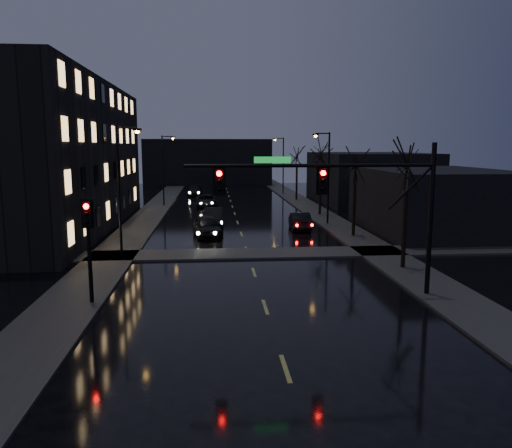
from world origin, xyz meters
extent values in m
plane|color=black|center=(0.00, 0.00, 0.00)|extent=(160.00, 160.00, 0.00)
cube|color=#2D2D2B|center=(-8.50, 35.00, 0.06)|extent=(3.00, 140.00, 0.12)
cube|color=#2D2D2B|center=(8.50, 35.00, 0.06)|extent=(3.00, 140.00, 0.12)
cube|color=#2D2D2B|center=(0.00, 18.50, 0.06)|extent=(40.00, 3.00, 0.12)
cube|color=black|center=(-16.50, 30.00, 6.00)|extent=(12.00, 30.00, 12.00)
cube|color=black|center=(15.50, 26.00, 2.50)|extent=(10.00, 14.00, 5.00)
cube|color=black|center=(17.00, 48.00, 3.00)|extent=(12.00, 18.00, 6.00)
cube|color=black|center=(-3.00, 78.00, 4.00)|extent=(22.00, 10.00, 8.00)
cylinder|color=black|center=(7.60, 9.00, 3.50)|extent=(0.22, 0.22, 7.00)
cylinder|color=black|center=(2.10, 9.00, 6.00)|extent=(11.00, 0.16, 0.16)
cylinder|color=black|center=(6.60, 9.00, 5.00)|extent=(2.05, 0.10, 2.05)
cube|color=#0C591E|center=(0.40, 9.00, 6.25)|extent=(1.60, 0.04, 0.28)
cube|color=black|center=(-1.90, 9.00, 5.35)|extent=(0.35, 0.28, 1.05)
sphere|color=#FF0705|center=(-1.90, 8.84, 5.68)|extent=(0.22, 0.22, 0.22)
cube|color=black|center=(2.60, 9.00, 5.35)|extent=(0.35, 0.28, 1.05)
sphere|color=#FF0705|center=(2.60, 8.84, 5.68)|extent=(0.22, 0.22, 0.22)
cylinder|color=black|center=(-7.50, 9.00, 2.20)|extent=(0.18, 0.18, 4.40)
cube|color=black|center=(-7.50, 9.00, 4.00)|extent=(0.35, 0.28, 1.05)
sphere|color=#FF0705|center=(-7.50, 8.84, 4.33)|extent=(0.22, 0.22, 0.22)
cylinder|color=black|center=(8.40, 14.00, 2.20)|extent=(0.24, 0.24, 4.40)
cylinder|color=black|center=(8.40, 24.00, 2.06)|extent=(0.24, 0.24, 4.12)
cylinder|color=black|center=(8.40, 36.00, 2.34)|extent=(0.24, 0.24, 4.68)
cylinder|color=black|center=(8.40, 50.00, 2.15)|extent=(0.24, 0.24, 4.29)
cylinder|color=black|center=(-7.80, 18.00, 4.00)|extent=(0.16, 0.16, 8.00)
cylinder|color=black|center=(-7.20, 18.00, 7.90)|extent=(1.20, 0.10, 0.10)
cube|color=black|center=(-6.60, 18.00, 7.80)|extent=(0.50, 0.25, 0.15)
sphere|color=#FFA232|center=(-6.60, 18.00, 7.70)|extent=(0.28, 0.28, 0.28)
cylinder|color=black|center=(-7.80, 45.00, 4.00)|extent=(0.16, 0.16, 8.00)
cylinder|color=black|center=(-7.20, 45.00, 7.90)|extent=(1.20, 0.10, 0.10)
cube|color=black|center=(-6.60, 45.00, 7.80)|extent=(0.50, 0.25, 0.15)
sphere|color=#FFA232|center=(-6.60, 45.00, 7.70)|extent=(0.28, 0.28, 0.28)
cylinder|color=black|center=(7.80, 30.00, 4.00)|extent=(0.16, 0.16, 8.00)
cylinder|color=black|center=(7.20, 30.00, 7.90)|extent=(1.20, 0.10, 0.10)
cube|color=black|center=(6.60, 30.00, 7.80)|extent=(0.50, 0.25, 0.15)
sphere|color=#FFA232|center=(6.60, 30.00, 7.70)|extent=(0.28, 0.28, 0.28)
cylinder|color=black|center=(7.80, 58.00, 4.00)|extent=(0.16, 0.16, 8.00)
cylinder|color=black|center=(7.20, 58.00, 7.90)|extent=(1.20, 0.10, 0.10)
cube|color=black|center=(6.60, 58.00, 7.80)|extent=(0.50, 0.25, 0.15)
sphere|color=#FFA232|center=(6.60, 58.00, 7.70)|extent=(0.28, 0.28, 0.28)
imported|color=black|center=(-2.67, 25.13, 0.82)|extent=(2.49, 5.00, 1.64)
imported|color=black|center=(-2.15, 30.17, 0.77)|extent=(1.67, 4.70, 1.55)
imported|color=black|center=(-2.90, 43.91, 0.70)|extent=(2.51, 5.13, 1.40)
imported|color=black|center=(-4.72, 56.87, 0.72)|extent=(2.05, 4.95, 1.43)
imported|color=black|center=(4.94, 27.79, 0.72)|extent=(1.82, 4.48, 1.45)
camera|label=1|loc=(-2.17, -12.49, 6.84)|focal=35.00mm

